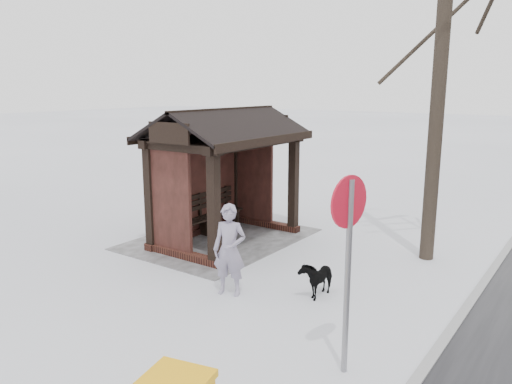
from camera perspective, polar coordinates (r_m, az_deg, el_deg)
ground at (r=11.82m, az=-3.35°, el=-5.57°), size 120.00×120.00×0.00m
kerb at (r=9.58m, az=23.74°, el=-10.84°), size 120.00×0.15×0.06m
trampled_patch at (r=11.94m, az=-4.10°, el=-5.36°), size 4.20×3.20×0.02m
bus_shelter at (r=11.45m, az=-4.10°, el=4.96°), size 3.60×2.40×3.09m
pedestrian at (r=8.64m, az=-3.04°, el=-6.62°), size 0.56×0.68×1.61m
dog at (r=8.82m, az=6.97°, el=-9.63°), size 0.77×0.35×0.65m
road_sign at (r=6.12m, az=10.48°, el=-4.80°), size 0.64×0.18×2.54m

